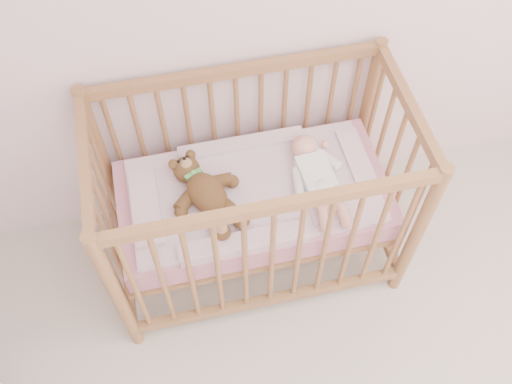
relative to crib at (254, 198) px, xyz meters
name	(u,v)px	position (x,y,z in m)	size (l,w,h in m)	color
crib	(254,198)	(0.00, 0.00, 0.00)	(1.36, 0.76, 1.00)	olive
mattress	(254,200)	(0.00, 0.00, -0.01)	(1.22, 0.62, 0.13)	pink
blanket	(254,190)	(0.00, 0.00, 0.06)	(1.10, 0.58, 0.06)	pink
baby	(316,173)	(0.28, -0.02, 0.14)	(0.25, 0.53, 0.13)	white
teddy_bear	(207,192)	(-0.21, -0.02, 0.15)	(0.34, 0.48, 0.13)	brown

